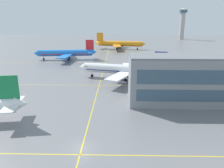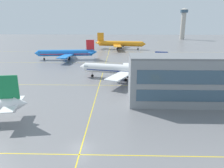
{
  "view_description": "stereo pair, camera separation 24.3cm",
  "coord_description": "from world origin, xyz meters",
  "px_view_note": "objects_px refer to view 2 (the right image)",
  "views": [
    {
      "loc": [
        6.09,
        -33.34,
        21.65
      ],
      "look_at": [
        4.66,
        27.97,
        3.46
      ],
      "focal_mm": 34.97,
      "sensor_mm": 36.0,
      "label": 1
    },
    {
      "loc": [
        6.33,
        -33.34,
        21.65
      ],
      "look_at": [
        4.66,
        27.97,
        3.46
      ],
      "focal_mm": 34.97,
      "sensor_mm": 36.0,
      "label": 2
    }
  ],
  "objects_px": {
    "airliner_far_left_stand": "(120,44)",
    "control_tower": "(183,21)",
    "airliner_second_row": "(124,70)",
    "airliner_third_row": "(66,53)"
  },
  "relations": [
    {
      "from": "airliner_far_left_stand",
      "to": "control_tower",
      "type": "distance_m",
      "value": 113.67
    },
    {
      "from": "airliner_far_left_stand",
      "to": "control_tower",
      "type": "xyz_separation_m",
      "value": [
        71.03,
        87.35,
        15.71
      ]
    },
    {
      "from": "control_tower",
      "to": "airliner_far_left_stand",
      "type": "bearing_deg",
      "value": -129.12
    },
    {
      "from": "control_tower",
      "to": "airliner_second_row",
      "type": "bearing_deg",
      "value": -111.94
    },
    {
      "from": "airliner_third_row",
      "to": "airliner_second_row",
      "type": "bearing_deg",
      "value": -53.07
    },
    {
      "from": "airliner_second_row",
      "to": "airliner_third_row",
      "type": "height_order",
      "value": "airliner_second_row"
    },
    {
      "from": "airliner_far_left_stand",
      "to": "control_tower",
      "type": "relative_size",
      "value": 1.15
    },
    {
      "from": "airliner_far_left_stand",
      "to": "control_tower",
      "type": "height_order",
      "value": "control_tower"
    },
    {
      "from": "airliner_far_left_stand",
      "to": "control_tower",
      "type": "bearing_deg",
      "value": 50.88
    },
    {
      "from": "airliner_third_row",
      "to": "control_tower",
      "type": "height_order",
      "value": "control_tower"
    }
  ]
}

